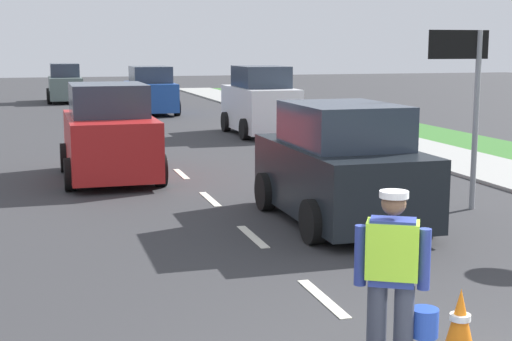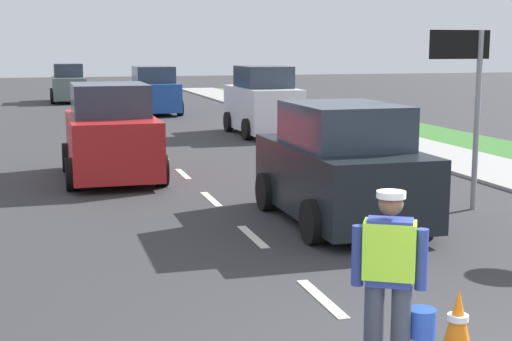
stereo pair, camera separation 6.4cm
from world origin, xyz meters
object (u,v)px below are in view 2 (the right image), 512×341
road_worker (392,273)px  car_outgoing_far (153,92)px  car_oncoming_lead (111,135)px  traffic_cone_near (458,323)px  car_parked_far (262,103)px  car_oncoming_third (69,84)px  lane_direction_sign (467,76)px  car_outgoing_ahead (341,168)px

road_worker → car_outgoing_far: 26.85m
car_oncoming_lead → traffic_cone_near: bearing=-78.0°
car_oncoming_lead → car_parked_far: bearing=51.8°
road_worker → car_oncoming_third: bearing=92.6°
lane_direction_sign → car_outgoing_ahead: 2.89m
car_outgoing_ahead → traffic_cone_near: bearing=-100.6°
road_worker → car_outgoing_far: (1.72, 26.80, 0.03)m
car_outgoing_ahead → car_oncoming_third: size_ratio=0.96×
road_worker → car_oncoming_third: car_oncoming_third is taller
car_outgoing_ahead → car_outgoing_far: size_ratio=0.99×
car_oncoming_third → car_outgoing_far: bearing=-68.2°
car_oncoming_third → road_worker: bearing=-87.4°
car_outgoing_ahead → car_oncoming_third: (-3.38, 29.50, 0.01)m
traffic_cone_near → car_outgoing_ahead: car_outgoing_ahead is taller
traffic_cone_near → car_outgoing_ahead: bearing=79.4°
car_outgoing_far → car_parked_far: bearing=-75.0°
road_worker → car_oncoming_lead: 11.01m
traffic_cone_near → car_outgoing_far: car_outgoing_far is taller
car_parked_far → car_outgoing_far: 9.11m
road_worker → car_oncoming_lead: car_oncoming_lead is taller
traffic_cone_near → car_oncoming_third: bearing=93.9°
car_oncoming_lead → car_parked_far: car_parked_far is taller
traffic_cone_near → car_oncoming_lead: size_ratio=0.17×
road_worker → lane_direction_sign: lane_direction_sign is taller
road_worker → car_parked_far: size_ratio=0.42×
road_worker → lane_direction_sign: bearing=54.0°
lane_direction_sign → car_oncoming_lead: 7.78m
lane_direction_sign → car_outgoing_ahead: size_ratio=0.81×
car_outgoing_ahead → car_outgoing_far: bearing=90.2°
traffic_cone_near → car_outgoing_far: size_ratio=0.16×
lane_direction_sign → traffic_cone_near: size_ratio=4.88×
traffic_cone_near → car_oncoming_lead: car_oncoming_lead is taller
car_parked_far → car_oncoming_lead: bearing=-128.2°
road_worker → car_outgoing_far: bearing=86.3°
car_outgoing_far → car_oncoming_lead: bearing=-101.5°
car_oncoming_third → car_outgoing_far: size_ratio=1.03×
car_outgoing_ahead → lane_direction_sign: bearing=6.9°
car_oncoming_third → car_outgoing_far: 8.91m
road_worker → lane_direction_sign: 7.40m
car_outgoing_ahead → car_oncoming_third: car_oncoming_third is taller
car_oncoming_third → lane_direction_sign: bearing=-78.7°
car_outgoing_far → road_worker: bearing=-93.7°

